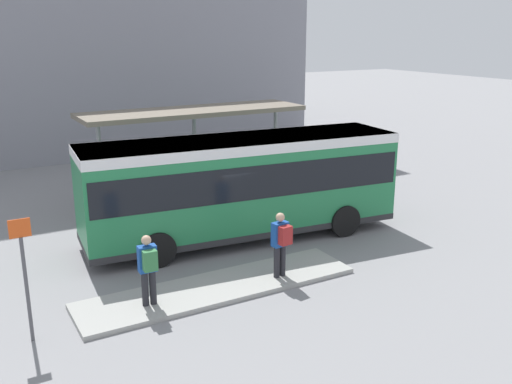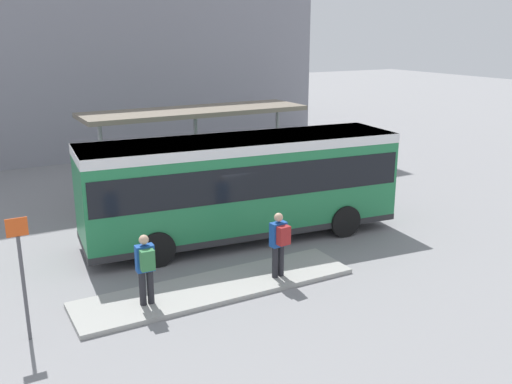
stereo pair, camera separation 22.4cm
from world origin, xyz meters
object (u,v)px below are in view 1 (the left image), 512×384
(city_bus, at_px, (243,181))
(bicycle_white, at_px, (344,173))
(bicycle_black, at_px, (338,169))
(pedestrian_companion, at_px, (148,266))
(bicycle_orange, at_px, (361,175))
(platform_sign, at_px, (25,275))
(pedestrian_waiting, at_px, (281,241))

(city_bus, height_order, bicycle_white, city_bus)
(city_bus, relative_size, bicycle_black, 6.34)
(pedestrian_companion, xyz_separation_m, bicycle_white, (11.68, 7.43, -0.81))
(city_bus, height_order, bicycle_orange, city_bus)
(bicycle_white, xyz_separation_m, platform_sign, (-14.40, -7.52, 1.23))
(pedestrian_waiting, distance_m, platform_sign, 6.35)
(bicycle_black, distance_m, platform_sign, 16.82)
(city_bus, distance_m, bicycle_black, 9.16)
(city_bus, bearing_deg, pedestrian_waiting, -95.80)
(pedestrian_waiting, height_order, platform_sign, platform_sign)
(pedestrian_waiting, bearing_deg, pedestrian_companion, 81.02)
(pedestrian_companion, distance_m, bicycle_black, 14.44)
(platform_sign, bearing_deg, city_bus, 25.48)
(city_bus, bearing_deg, platform_sign, -148.94)
(bicycle_black, bearing_deg, platform_sign, -51.01)
(pedestrian_waiting, xyz_separation_m, bicycle_white, (8.06, 7.59, -0.82))
(bicycle_orange, relative_size, bicycle_black, 0.99)
(city_bus, bearing_deg, bicycle_orange, 29.62)
(pedestrian_companion, bearing_deg, pedestrian_waiting, -90.00)
(pedestrian_waiting, xyz_separation_m, bicycle_orange, (8.45, 6.89, -0.80))
(platform_sign, bearing_deg, pedestrian_companion, 1.78)
(bicycle_orange, bearing_deg, pedestrian_companion, 123.13)
(city_bus, distance_m, platform_sign, 7.79)
(city_bus, xyz_separation_m, pedestrian_companion, (-4.31, -3.26, -0.77))
(city_bus, distance_m, pedestrian_companion, 5.46)
(city_bus, distance_m, bicycle_orange, 8.64)
(bicycle_orange, bearing_deg, pedestrian_waiting, 133.18)
(bicycle_black, height_order, platform_sign, platform_sign)
(pedestrian_waiting, height_order, bicycle_white, pedestrian_waiting)
(pedestrian_companion, distance_m, bicycle_orange, 13.84)
(pedestrian_companion, height_order, bicycle_orange, pedestrian_companion)
(bicycle_orange, height_order, bicycle_black, bicycle_black)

